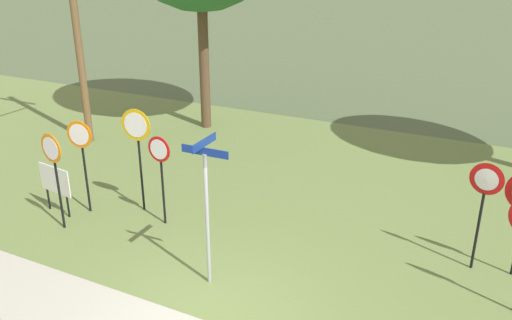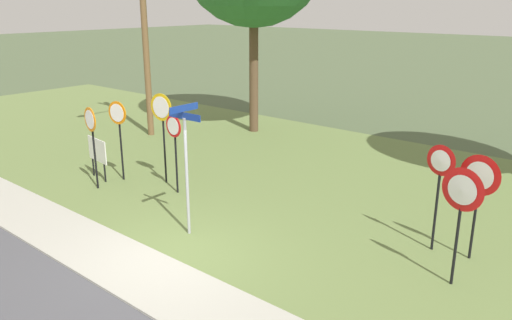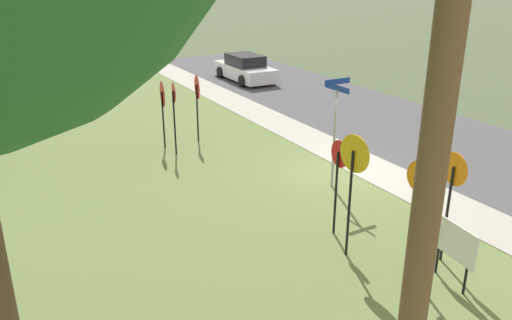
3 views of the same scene
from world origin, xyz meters
The scene contains 13 objects.
ground_plane centered at (0.00, 0.00, 0.00)m, with size 160.00×160.00×0.00m, color #4C5B3D.
sidewalk_strip centered at (0.00, -0.80, 0.03)m, with size 44.00×1.60×0.06m, color #ADAA9E.
grass_median centered at (0.00, 6.00, 0.02)m, with size 44.00×12.00×0.04m, color olive.
stop_sign_near_left centered at (-4.85, 2.31, 1.76)m, with size 0.67×0.13×2.39m.
stop_sign_near_right centered at (-3.68, 2.97, 1.99)m, with size 0.78×0.12×2.65m.
stop_sign_far_left centered at (-4.80, 1.38, 1.74)m, with size 0.67×0.13×2.36m.
stop_sign_far_center centered at (-2.79, 2.63, 1.62)m, with size 0.61×0.10×2.22m.
yield_sign_near_left centered at (4.85, 2.74, 1.76)m, with size 0.81×0.17×2.32m.
yield_sign_near_right centered at (4.76, 3.99, 1.71)m, with size 0.84×0.15×2.25m.
yield_sign_far_left centered at (4.00, 3.88, 1.77)m, with size 0.65×0.15×2.34m.
street_name_post centered at (-0.58, 1.07, 1.83)m, with size 0.96×0.82×3.01m.
utility_pole centered at (-8.55, 6.18, 4.78)m, with size 2.10×2.25×8.79m.
notice_board centered at (-5.47, 1.92, 0.87)m, with size 1.09×0.18×1.25m.
Camera 2 is at (7.58, -6.17, 5.17)m, focal length 35.99 mm.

